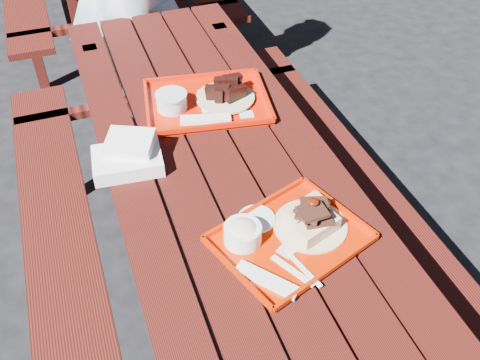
% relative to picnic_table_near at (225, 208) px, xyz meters
% --- Properties ---
extents(ground, '(60.00, 60.00, 0.00)m').
position_rel_picnic_table_near_xyz_m(ground, '(0.00, 0.00, -0.56)').
color(ground, black).
rests_on(ground, ground).
extents(picnic_table_near, '(1.41, 2.40, 0.75)m').
position_rel_picnic_table_near_xyz_m(picnic_table_near, '(0.00, 0.00, 0.00)').
color(picnic_table_near, '#4B140E').
rests_on(picnic_table_near, ground).
extents(near_tray, '(0.48, 0.42, 0.13)m').
position_rel_picnic_table_near_xyz_m(near_tray, '(0.06, -0.35, 0.22)').
color(near_tray, red).
rests_on(near_tray, picnic_table_near).
extents(far_tray, '(0.51, 0.42, 0.08)m').
position_rel_picnic_table_near_xyz_m(far_tray, '(0.04, 0.36, 0.21)').
color(far_tray, red).
rests_on(far_tray, picnic_table_near).
extents(white_cloth, '(0.24, 0.21, 0.09)m').
position_rel_picnic_table_near_xyz_m(white_cloth, '(-0.29, 0.12, 0.23)').
color(white_cloth, white).
rests_on(white_cloth, picnic_table_near).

